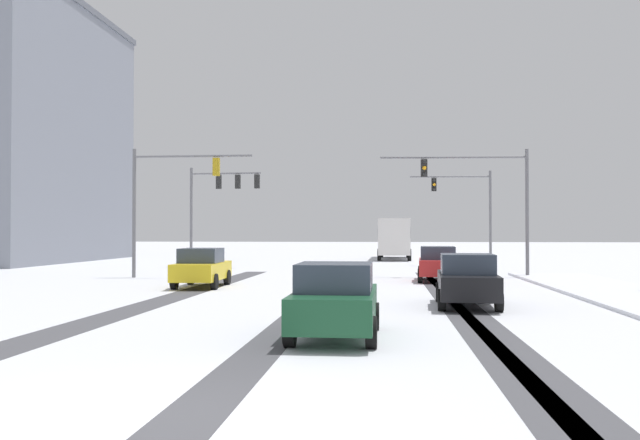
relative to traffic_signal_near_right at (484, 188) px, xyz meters
The scene contains 14 objects.
ground_plane 28.00m from the traffic_signal_near_right, 106.30° to the right, with size 300.00×300.00×0.00m, color silver.
wheel_track_left_lane 14.95m from the traffic_signal_near_right, 121.19° to the right, with size 0.90×31.53×0.01m, color #4C4C51.
wheel_track_right_lane 13.25m from the traffic_signal_near_right, 101.82° to the right, with size 0.83×31.53×0.01m, color #4C4C51.
wheel_track_center 13.34m from the traffic_signal_near_right, 103.70° to the right, with size 0.74×31.53×0.01m, color #4C4C51.
wheel_track_oncoming 17.98m from the traffic_signal_near_right, 135.51° to the right, with size 1.20×31.53×0.01m, color #4C4C51.
traffic_signal_near_right is the anchor object (origin of this frame).
traffic_signal_near_left 16.08m from the traffic_signal_near_right, behind, with size 6.14×0.38×6.50m.
traffic_signal_far_right 12.04m from the traffic_signal_near_right, 86.95° to the left, with size 5.57×0.61×6.50m.
traffic_signal_far_left 17.72m from the traffic_signal_near_right, 153.08° to the left, with size 4.75×0.58×6.50m.
car_red_lead 5.41m from the traffic_signal_near_right, 130.90° to the right, with size 2.01×4.19×1.62m.
car_yellow_cab_second 15.06m from the traffic_signal_near_right, 149.83° to the right, with size 1.94×4.16×1.62m.
car_black_third 14.47m from the traffic_signal_near_right, 100.34° to the right, with size 2.00×4.18×1.62m.
car_dark_green_fourth 21.42m from the traffic_signal_near_right, 106.74° to the right, with size 1.85×4.11×1.62m.
bus_oncoming 23.47m from the traffic_signal_near_right, 100.50° to the left, with size 2.81×11.04×3.38m.
Camera 1 is at (2.77, -8.15, 2.28)m, focal length 37.71 mm.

